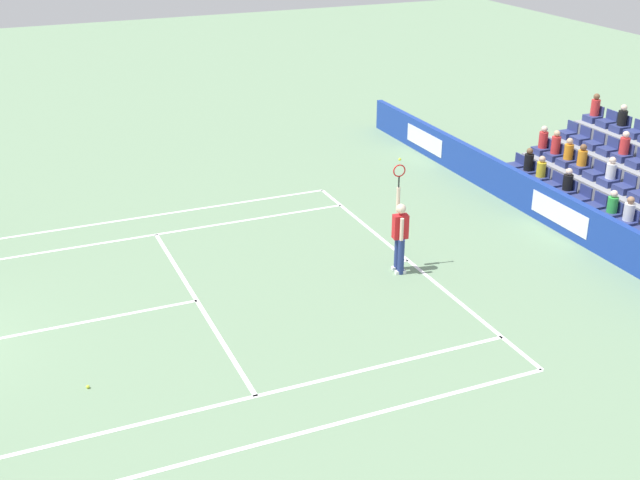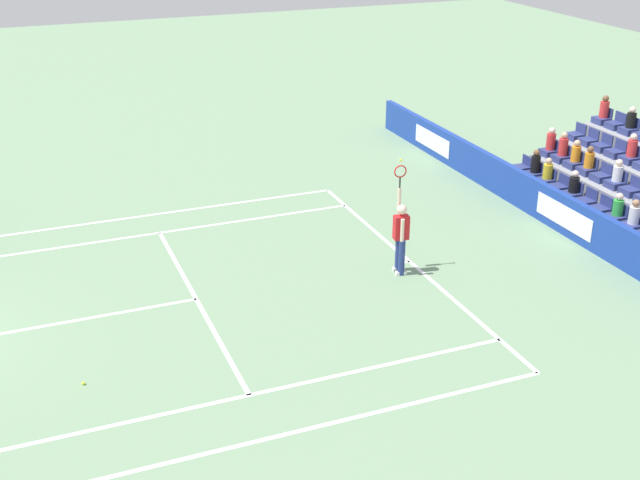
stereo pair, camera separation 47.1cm
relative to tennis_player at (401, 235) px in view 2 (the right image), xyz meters
name	(u,v)px [view 2 (the right image)]	position (x,y,z in m)	size (l,w,h in m)	color
line_baseline	(409,261)	(0.46, -0.52, -0.99)	(10.97, 0.10, 0.01)	white
line_service	(196,299)	(0.46, 4.97, -0.99)	(8.23, 0.10, 0.01)	white
line_centre_service	(52,325)	(0.46, 8.17, -0.99)	(0.10, 6.40, 0.01)	white
line_singles_sideline_left	(143,235)	(4.58, 5.42, -0.99)	(0.10, 11.89, 0.01)	white
line_singles_sideline_right	(226,400)	(-3.65, 5.42, -0.99)	(0.10, 11.89, 0.01)	white
line_doubles_sideline_left	(134,217)	(5.95, 5.42, -0.99)	(0.10, 11.89, 0.01)	white
line_doubles_sideline_right	(247,444)	(-5.02, 5.42, -0.99)	(0.10, 11.89, 0.01)	white
line_centre_mark	(406,262)	(0.46, -0.42, -0.99)	(0.10, 0.20, 0.01)	white
sponsor_barrier	(567,215)	(0.46, -5.24, -0.45)	(21.91, 0.22, 1.08)	#193899
tennis_player	(401,235)	(0.00, 0.00, 0.00)	(0.52, 0.39, 2.85)	navy
loose_tennis_ball	(83,383)	(-2.15, 7.82, -0.96)	(0.07, 0.07, 0.07)	#D1E533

